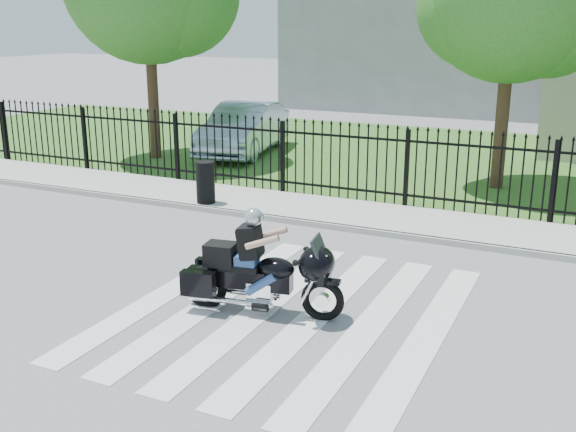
% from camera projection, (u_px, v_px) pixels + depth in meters
% --- Properties ---
extents(ground, '(120.00, 120.00, 0.00)m').
position_uv_depth(ground, '(289.00, 312.00, 9.70)').
color(ground, slate).
rests_on(ground, ground).
extents(crosswalk, '(5.00, 5.50, 0.01)m').
position_uv_depth(crosswalk, '(289.00, 312.00, 9.70)').
color(crosswalk, silver).
rests_on(crosswalk, ground).
extents(sidewalk, '(40.00, 2.00, 0.12)m').
position_uv_depth(sidewalk, '(391.00, 219.00, 14.02)').
color(sidewalk, '#ADAAA3').
rests_on(sidewalk, ground).
extents(curb, '(40.00, 0.12, 0.12)m').
position_uv_depth(curb, '(376.00, 232.00, 13.16)').
color(curb, '#ADAAA3').
rests_on(curb, ground).
extents(grass_strip, '(40.00, 12.00, 0.02)m').
position_uv_depth(grass_strip, '(460.00, 161.00, 20.11)').
color(grass_strip, '#2D6121').
rests_on(grass_strip, ground).
extents(iron_fence, '(26.00, 0.04, 1.80)m').
position_uv_depth(iron_fence, '(406.00, 170.00, 14.66)').
color(iron_fence, black).
rests_on(iron_fence, ground).
extents(motorcycle_rider, '(2.38, 1.01, 1.58)m').
position_uv_depth(motorcycle_rider, '(258.00, 270.00, 9.53)').
color(motorcycle_rider, black).
rests_on(motorcycle_rider, ground).
extents(parked_car, '(2.45, 4.95, 1.56)m').
position_uv_depth(parked_car, '(244.00, 129.00, 20.98)').
color(parked_car, '#AFC2DC').
rests_on(parked_car, grass_strip).
extents(litter_bin, '(0.52, 0.52, 0.93)m').
position_uv_depth(litter_bin, '(205.00, 182.00, 14.95)').
color(litter_bin, black).
rests_on(litter_bin, sidewalk).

